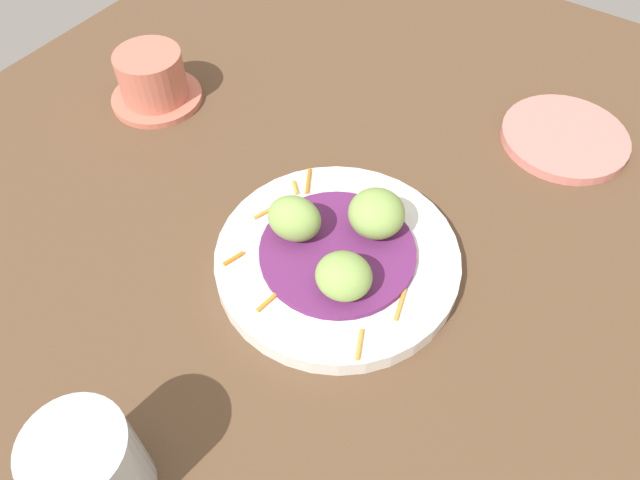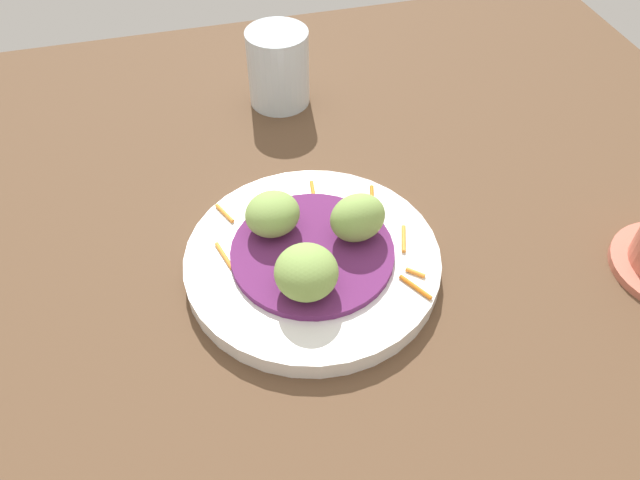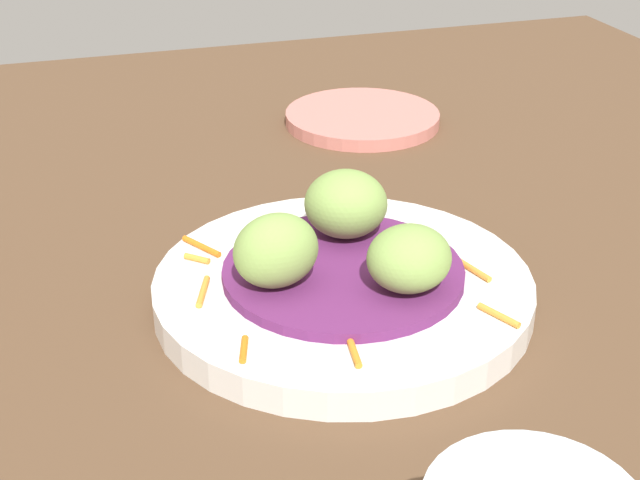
{
  "view_description": "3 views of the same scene",
  "coord_description": "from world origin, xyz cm",
  "px_view_note": "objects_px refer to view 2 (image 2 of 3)",
  "views": [
    {
      "loc": [
        -36.19,
        -18.11,
        50.93
      ],
      "look_at": [
        -6.11,
        2.42,
        5.17
      ],
      "focal_mm": 34.05,
      "sensor_mm": 36.0,
      "label": 1
    },
    {
      "loc": [
        30.94,
        -8.31,
        46.71
      ],
      "look_at": [
        -5.57,
        1.31,
        5.9
      ],
      "focal_mm": 34.28,
      "sensor_mm": 36.0,
      "label": 2
    },
    {
      "loc": [
        -52.79,
        16.82,
        32.75
      ],
      "look_at": [
        -4.38,
        1.73,
        6.03
      ],
      "focal_mm": 51.09,
      "sensor_mm": 36.0,
      "label": 3
    }
  ],
  "objects_px": {
    "guac_scoop_center": "(358,218)",
    "guac_scoop_right": "(272,214)",
    "main_plate": "(312,261)",
    "water_glass": "(278,68)",
    "guac_scoop_left": "(306,272)"
  },
  "relations": [
    {
      "from": "guac_scoop_left",
      "to": "guac_scoop_center",
      "type": "distance_m",
      "value": 0.08
    },
    {
      "from": "guac_scoop_left",
      "to": "guac_scoop_center",
      "type": "relative_size",
      "value": 1.04
    },
    {
      "from": "main_plate",
      "to": "guac_scoop_left",
      "type": "distance_m",
      "value": 0.06
    },
    {
      "from": "guac_scoop_left",
      "to": "guac_scoop_right",
      "type": "distance_m",
      "value": 0.08
    },
    {
      "from": "guac_scoop_left",
      "to": "guac_scoop_right",
      "type": "height_order",
      "value": "guac_scoop_left"
    },
    {
      "from": "guac_scoop_center",
      "to": "main_plate",
      "type": "bearing_deg",
      "value": -80.46
    },
    {
      "from": "guac_scoop_center",
      "to": "water_glass",
      "type": "relative_size",
      "value": 0.57
    },
    {
      "from": "main_plate",
      "to": "guac_scoop_right",
      "type": "xyz_separation_m",
      "value": [
        -0.04,
        -0.03,
        0.04
      ]
    },
    {
      "from": "guac_scoop_center",
      "to": "water_glass",
      "type": "height_order",
      "value": "water_glass"
    },
    {
      "from": "main_plate",
      "to": "guac_scoop_center",
      "type": "xyz_separation_m",
      "value": [
        -0.01,
        0.05,
        0.04
      ]
    },
    {
      "from": "main_plate",
      "to": "water_glass",
      "type": "relative_size",
      "value": 2.58
    },
    {
      "from": "guac_scoop_center",
      "to": "guac_scoop_right",
      "type": "height_order",
      "value": "guac_scoop_center"
    },
    {
      "from": "main_plate",
      "to": "water_glass",
      "type": "bearing_deg",
      "value": 174.12
    },
    {
      "from": "main_plate",
      "to": "guac_scoop_center",
      "type": "relative_size",
      "value": 4.53
    },
    {
      "from": "main_plate",
      "to": "guac_scoop_left",
      "type": "bearing_deg",
      "value": -20.46
    }
  ]
}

